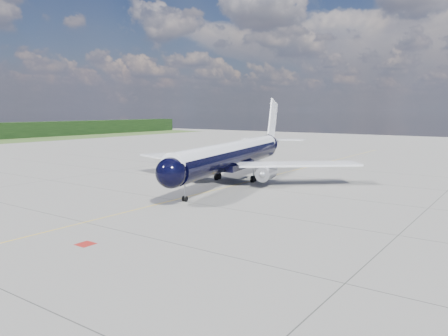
{
  "coord_description": "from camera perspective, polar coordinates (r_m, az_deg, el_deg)",
  "views": [
    {
      "loc": [
        40.38,
        -34.74,
        12.49
      ],
      "look_at": [
        3.4,
        17.22,
        4.0
      ],
      "focal_mm": 35.0,
      "sensor_mm": 36.0,
      "label": 1
    }
  ],
  "objects": [
    {
      "name": "ground",
      "position": [
        77.32,
        3.44,
        -1.73
      ],
      "size": [
        320.0,
        320.0,
        0.0
      ],
      "primitive_type": "plane",
      "color": "gray",
      "rests_on": "ground"
    },
    {
      "name": "main_airliner",
      "position": [
        76.9,
        1.47,
        1.76
      ],
      "size": [
        41.93,
        51.78,
        15.11
      ],
      "rotation": [
        0.0,
        0.0,
        0.22
      ],
      "color": "black",
      "rests_on": "ground"
    },
    {
      "name": "red_marking",
      "position": [
        43.54,
        -17.64,
        -9.45
      ],
      "size": [
        1.6,
        1.6,
        0.01
      ],
      "primitive_type": "cube",
      "color": "maroon",
      "rests_on": "ground"
    },
    {
      "name": "taxiway_centerline",
      "position": [
        73.18,
        1.36,
        -2.24
      ],
      "size": [
        0.16,
        160.0,
        0.01
      ],
      "primitive_type": "cube",
      "color": "yellow",
      "rests_on": "ground"
    }
  ]
}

